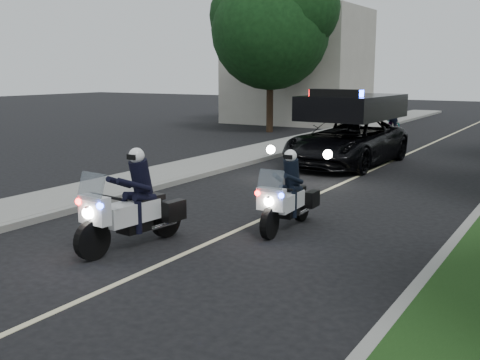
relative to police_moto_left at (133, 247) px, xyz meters
The scene contains 12 objects.
ground 1.07m from the police_moto_left, ahead, with size 120.00×120.00×0.00m, color black.
curb_left 10.41m from the police_moto_left, 106.93° to the left, with size 0.20×60.00×0.15m, color gray.
sidewalk_left 10.78m from the police_moto_left, 112.53° to the left, with size 2.00×60.00×0.16m, color gray.
building_far 27.67m from the police_moto_left, 108.99° to the left, with size 8.00×6.00×7.00m, color #A8A396.
lane_marking 10.01m from the police_moto_left, 83.86° to the left, with size 0.12×50.00×0.01m, color #BFB78C.
police_moto_left is the anchor object (origin of this frame).
police_moto_right 3.24m from the police_moto_left, 54.07° to the left, with size 0.69×1.96×1.66m, color silver, non-canonical shape.
police_suv 11.30m from the police_moto_left, 90.26° to the left, with size 2.72×5.87×2.85m, color black.
bicycle 21.93m from the police_moto_left, 94.04° to the left, with size 0.62×1.79×0.94m, color black.
cyclist 21.93m from the police_moto_left, 94.04° to the left, with size 0.57×0.38×1.58m, color black.
tree_left_near 21.27m from the police_moto_left, 111.07° to the left, with size 6.23×6.23×10.38m, color #133A15, non-canonical shape.
tree_left_far 31.53m from the police_moto_left, 105.92° to the left, with size 5.06×5.06×8.43m, color black, non-canonical shape.
Camera 1 is at (6.04, -7.97, 3.25)m, focal length 43.73 mm.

